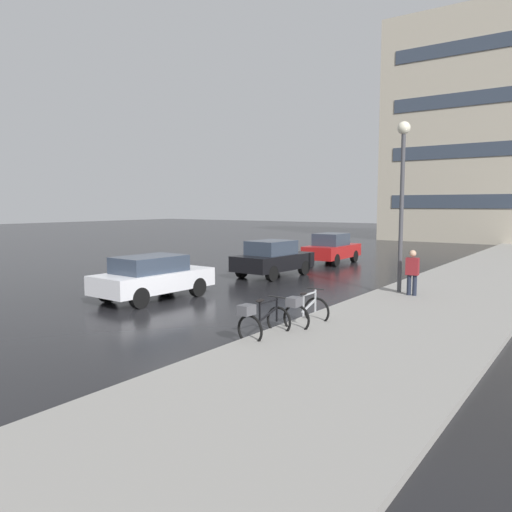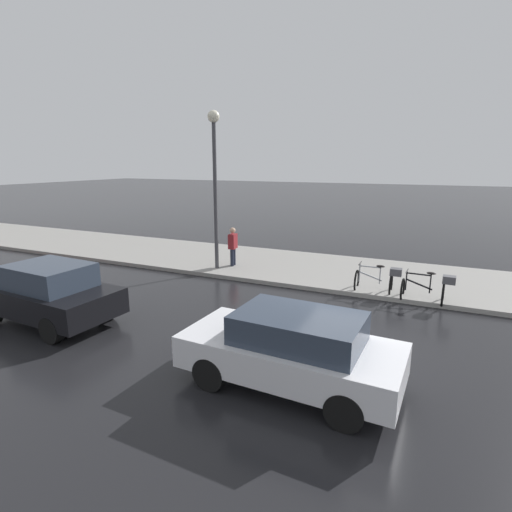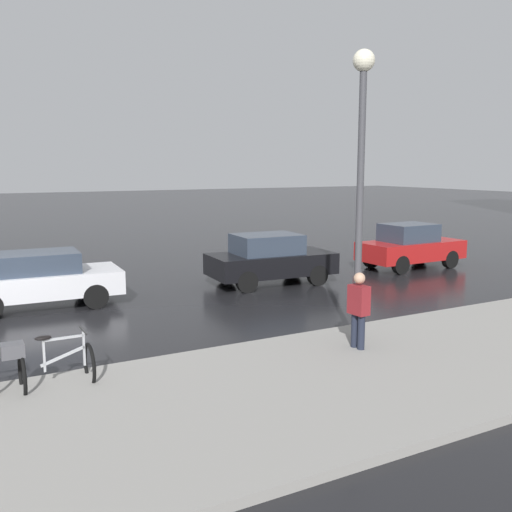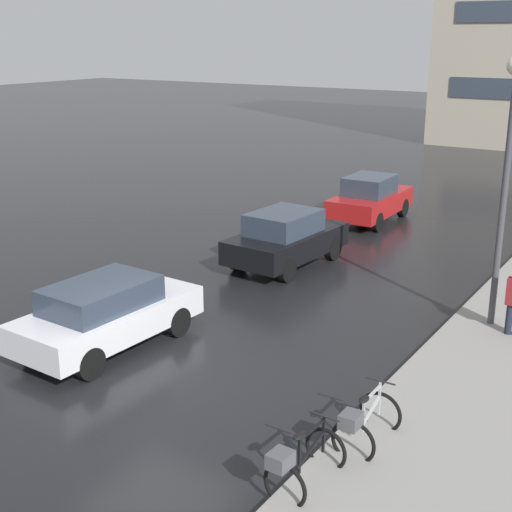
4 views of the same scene
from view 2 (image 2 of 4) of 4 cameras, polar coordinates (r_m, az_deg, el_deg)
name	(u,v)px [view 2 (image 2 of 4)]	position (r m, az deg, el deg)	size (l,w,h in m)	color
ground_plane	(357,350)	(9.36, 14.25, -12.93)	(140.00, 140.00, 0.00)	black
sidewalk_kerb	(160,252)	(18.69, -13.52, 0.59)	(4.80, 60.00, 0.14)	gray
bicycle_nearest	(429,288)	(12.64, 23.44, -4.24)	(0.75, 1.44, 0.99)	black
bicycle_second	(378,280)	(13.01, 17.09, -3.25)	(0.74, 1.37, 0.98)	black
car_white	(292,349)	(7.49, 5.16, -13.06)	(1.93, 4.08, 1.44)	silver
car_black	(49,293)	(11.58, -27.49, -4.72)	(2.02, 3.92, 1.56)	black
pedestrian	(233,246)	(15.37, -3.33, 1.45)	(0.42, 0.27, 1.63)	#1E2333
streetlamp	(215,165)	(14.75, -5.93, 12.74)	(0.43, 0.43, 5.83)	#424247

